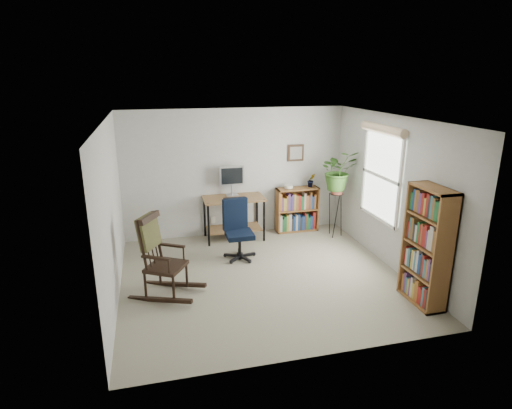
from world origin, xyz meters
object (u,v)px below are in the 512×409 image
object	(u,v)px
low_bookshelf	(297,209)
tall_bookshelf	(427,247)
office_chair	(240,230)
rocking_chair	(165,256)
desk	(234,218)

from	to	relation	value
low_bookshelf	tall_bookshelf	world-z (taller)	tall_bookshelf
office_chair	rocking_chair	bearing A→B (deg)	-151.59
office_chair	tall_bookshelf	distance (m)	2.92
desk	tall_bookshelf	size ratio (longest dim) A/B	0.69
office_chair	tall_bookshelf	bearing A→B (deg)	-52.64
rocking_chair	desk	bearing A→B (deg)	-4.69
rocking_chair	low_bookshelf	distance (m)	3.30
rocking_chair	tall_bookshelf	size ratio (longest dim) A/B	0.73
low_bookshelf	tall_bookshelf	size ratio (longest dim) A/B	0.54
office_chair	rocking_chair	distance (m)	1.57
office_chair	low_bookshelf	bearing A→B (deg)	28.09
rocking_chair	low_bookshelf	size ratio (longest dim) A/B	1.36
rocking_chair	tall_bookshelf	world-z (taller)	tall_bookshelf
office_chair	rocking_chair	xyz separation A→B (m)	(-1.25, -0.96, 0.08)
low_bookshelf	tall_bookshelf	distance (m)	3.15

